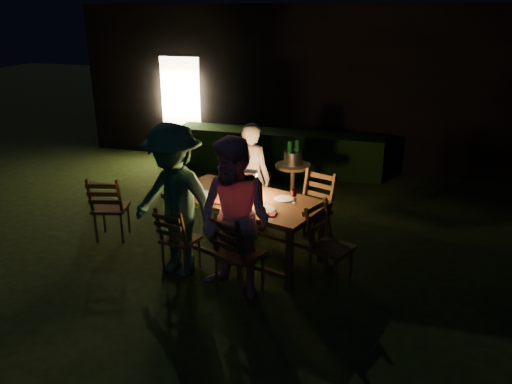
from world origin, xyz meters
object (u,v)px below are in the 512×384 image
(person_opp_right, at_px, (235,220))
(bottle_bucket_b, at_px, (297,155))
(chair_far_right, at_px, (310,223))
(ice_bucket, at_px, (293,158))
(chair_near_left, at_px, (180,250))
(side_table, at_px, (293,170))
(bottle_bucket_a, at_px, (290,155))
(bottle_table, at_px, (229,184))
(chair_near_right, at_px, (238,267))
(chair_far_left, at_px, (250,211))
(chair_end, at_px, (330,259))
(dining_table, at_px, (245,203))
(person_opp_left, at_px, (174,201))
(chair_spare, at_px, (112,218))
(person_house_side, at_px, (252,177))
(lantern, at_px, (250,186))

(person_opp_right, xyz_separation_m, bottle_bucket_b, (0.09, 2.75, -0.00))
(chair_far_right, xyz_separation_m, ice_bucket, (-0.53, 1.22, 0.55))
(chair_near_left, relative_size, side_table, 1.20)
(ice_bucket, bearing_deg, bottle_bucket_a, -141.34)
(chair_far_right, distance_m, bottle_bucket_a, 1.44)
(person_opp_right, height_order, bottle_table, person_opp_right)
(chair_near_right, relative_size, side_table, 1.39)
(chair_near_left, height_order, person_opp_right, person_opp_right)
(ice_bucket, bearing_deg, person_opp_right, -90.95)
(side_table, bearing_deg, chair_far_left, -114.86)
(chair_near_right, relative_size, chair_far_left, 1.17)
(chair_end, bearing_deg, bottle_bucket_a, -131.94)
(bottle_table, bearing_deg, bottle_bucket_a, 75.98)
(chair_near_right, xyz_separation_m, bottle_table, (-0.44, 0.94, 0.65))
(dining_table, distance_m, chair_near_left, 1.01)
(chair_end, bearing_deg, bottle_bucket_b, -134.95)
(chair_end, relative_size, person_opp_right, 0.54)
(person_opp_right, height_order, person_opp_left, person_opp_left)
(bottle_bucket_a, bearing_deg, chair_spare, -140.63)
(chair_near_right, relative_size, person_opp_left, 0.56)
(chair_far_right, bearing_deg, chair_far_left, 4.71)
(chair_near_right, xyz_separation_m, side_table, (0.03, 2.66, 0.35))
(chair_far_left, height_order, person_house_side, person_house_side)
(chair_near_left, xyz_separation_m, person_opp_right, (0.84, -0.32, 0.65))
(person_opp_left, bearing_deg, chair_near_right, 3.08)
(person_house_side, bearing_deg, lantern, 123.00)
(chair_spare, bearing_deg, bottle_table, -10.99)
(chair_end, bearing_deg, person_opp_right, -37.90)
(person_opp_right, relative_size, ice_bucket, 6.17)
(person_opp_left, height_order, bottle_table, person_opp_left)
(chair_end, bearing_deg, person_house_side, -110.40)
(dining_table, xyz_separation_m, chair_near_left, (-0.66, -0.60, -0.47))
(bottle_table, bearing_deg, chair_near_right, -65.24)
(bottle_bucket_a, bearing_deg, chair_near_right, -89.63)
(dining_table, distance_m, bottle_bucket_a, 1.77)
(bottle_table, bearing_deg, chair_near_left, -121.78)
(chair_end, height_order, person_house_side, person_house_side)
(person_house_side, height_order, person_opp_left, person_opp_left)
(bottle_table, relative_size, bottle_bucket_b, 0.88)
(chair_far_left, xyz_separation_m, person_house_side, (0.01, 0.05, 0.53))
(chair_near_left, distance_m, side_table, 2.58)
(chair_far_right, xyz_separation_m, person_opp_right, (-0.57, -1.49, 0.60))
(ice_bucket, xyz_separation_m, bottle_bucket_b, (0.05, 0.04, 0.05))
(person_opp_left, height_order, bottle_bucket_a, person_opp_left)
(chair_far_right, xyz_separation_m, person_opp_left, (-1.43, -1.22, 0.63))
(chair_end, distance_m, chair_spare, 3.18)
(person_house_side, bearing_deg, person_opp_right, 118.76)
(chair_near_left, relative_size, chair_near_right, 0.86)
(chair_near_left, height_order, chair_spare, chair_spare)
(chair_far_left, xyz_separation_m, bottle_bucket_a, (0.38, 0.88, 0.65))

